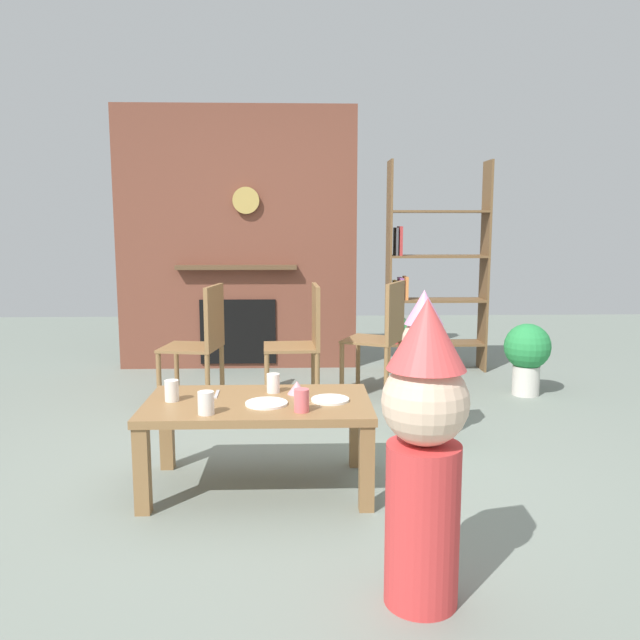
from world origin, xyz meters
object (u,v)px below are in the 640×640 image
(birthday_cake_slice, at_px, (297,388))
(dining_chair_right, at_px, (383,332))
(child_with_cone_hat, at_px, (424,446))
(coffee_table, at_px, (258,414))
(dining_chair_left, at_px, (203,338))
(potted_plant_tall, at_px, (527,353))
(paper_cup_near_left, at_px, (273,383))
(child_in_pink, at_px, (423,362))
(paper_plate_rear, at_px, (330,400))
(dining_chair_middle, at_px, (303,337))
(paper_cup_near_right, at_px, (206,403))
(bookshelf, at_px, (430,277))
(paper_plate_front, at_px, (266,403))
(paper_cup_far_left, at_px, (172,391))
(paper_cup_center, at_px, (302,400))

(birthday_cake_slice, relative_size, dining_chair_right, 0.11)
(birthday_cake_slice, xyz_separation_m, child_with_cone_hat, (0.44, -1.15, 0.09))
(coffee_table, height_order, dining_chair_left, dining_chair_left)
(birthday_cake_slice, distance_m, dining_chair_left, 1.55)
(potted_plant_tall, bearing_deg, coffee_table, -138.82)
(paper_cup_near_left, xyz_separation_m, birthday_cake_slice, (0.12, -0.03, -0.02))
(birthday_cake_slice, height_order, child_in_pink, child_in_pink)
(paper_plate_rear, height_order, dining_chair_middle, dining_chair_middle)
(paper_cup_near_right, bearing_deg, paper_cup_near_left, 52.13)
(bookshelf, bearing_deg, paper_plate_front, -116.39)
(child_in_pink, bearing_deg, paper_cup_near_right, 1.94)
(paper_plate_front, distance_m, dining_chair_left, 1.67)
(paper_cup_near_right, bearing_deg, dining_chair_left, 98.89)
(paper_plate_front, bearing_deg, paper_cup_near_left, 83.80)
(paper_plate_rear, height_order, child_with_cone_hat, child_with_cone_hat)
(dining_chair_middle, distance_m, potted_plant_tall, 1.78)
(paper_cup_near_left, xyz_separation_m, paper_plate_rear, (0.29, -0.17, -0.04))
(paper_plate_rear, xyz_separation_m, child_in_pink, (0.60, 0.70, 0.04))
(bookshelf, relative_size, child_with_cone_hat, 1.74)
(coffee_table, distance_m, paper_cup_far_left, 0.45)
(paper_cup_near_right, bearing_deg, dining_chair_right, 61.10)
(paper_plate_rear, xyz_separation_m, potted_plant_tall, (1.64, 1.76, -0.12))
(paper_plate_rear, relative_size, potted_plant_tall, 0.34)
(paper_plate_front, height_order, birthday_cake_slice, birthday_cake_slice)
(coffee_table, distance_m, dining_chair_left, 1.60)
(dining_chair_right, bearing_deg, paper_cup_far_left, 79.01)
(paper_cup_near_left, relative_size, dining_chair_left, 0.11)
(paper_cup_near_left, height_order, dining_chair_right, dining_chair_right)
(coffee_table, bearing_deg, paper_cup_center, -42.01)
(dining_chair_left, bearing_deg, paper_plate_rear, 128.95)
(paper_plate_front, distance_m, birthday_cake_slice, 0.25)
(paper_cup_center, height_order, paper_plate_rear, paper_cup_center)
(coffee_table, distance_m, paper_cup_near_right, 0.34)
(child_in_pink, xyz_separation_m, dining_chair_left, (-1.46, 0.83, 0.01))
(paper_cup_near_left, distance_m, paper_cup_far_left, 0.52)
(paper_cup_near_left, height_order, child_in_pink, child_in_pink)
(child_in_pink, bearing_deg, coffee_table, 0.00)
(dining_chair_middle, bearing_deg, dining_chair_left, -2.10)
(child_with_cone_hat, bearing_deg, coffee_table, 0.00)
(paper_cup_center, bearing_deg, dining_chair_middle, 89.28)
(bookshelf, distance_m, dining_chair_left, 2.25)
(coffee_table, relative_size, paper_cup_center, 10.32)
(paper_cup_near_left, relative_size, paper_cup_near_right, 0.93)
(dining_chair_middle, relative_size, dining_chair_right, 1.00)
(bookshelf, height_order, dining_chair_middle, bookshelf)
(paper_cup_near_right, distance_m, dining_chair_left, 1.76)
(coffee_table, distance_m, paper_plate_rear, 0.37)
(paper_cup_near_left, relative_size, child_in_pink, 0.11)
(coffee_table, distance_m, dining_chair_right, 1.95)
(paper_cup_center, xyz_separation_m, dining_chair_left, (-0.72, 1.71, -0.00))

